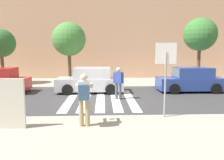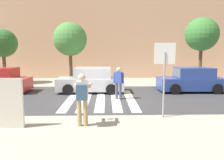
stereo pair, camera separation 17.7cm
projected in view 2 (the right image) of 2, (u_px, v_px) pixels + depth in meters
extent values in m
plane|color=#38383A|center=(101.00, 100.00, 11.50)|extent=(120.00, 120.00, 0.00)
cube|color=#9E998C|center=(94.00, 154.00, 5.35)|extent=(60.00, 6.00, 0.14)
cube|color=#9E998C|center=(103.00, 83.00, 17.43)|extent=(60.00, 4.80, 0.14)
cube|color=tan|center=(103.00, 38.00, 21.29)|extent=(56.00, 4.00, 7.72)
cube|color=silver|center=(71.00, 99.00, 11.66)|extent=(0.44, 5.20, 0.01)
cube|color=silver|center=(86.00, 99.00, 11.68)|extent=(0.44, 5.20, 0.01)
cube|color=silver|center=(101.00, 99.00, 11.70)|extent=(0.44, 5.20, 0.01)
cube|color=silver|center=(116.00, 99.00, 11.72)|extent=(0.44, 5.20, 0.01)
cube|color=silver|center=(130.00, 99.00, 11.74)|extent=(0.44, 5.20, 0.01)
cylinder|color=gray|center=(164.00, 85.00, 7.97)|extent=(0.07, 0.07, 2.40)
cube|color=white|center=(165.00, 53.00, 7.83)|extent=(0.76, 0.03, 0.76)
cube|color=red|center=(165.00, 53.00, 7.85)|extent=(0.66, 0.02, 0.66)
cylinder|color=tan|center=(79.00, 113.00, 7.10)|extent=(0.15, 0.15, 0.88)
cylinder|color=tan|center=(86.00, 113.00, 7.11)|extent=(0.15, 0.15, 0.88)
cube|color=silver|center=(82.00, 90.00, 7.01)|extent=(0.39, 0.25, 0.60)
sphere|color=beige|center=(82.00, 77.00, 6.95)|extent=(0.23, 0.23, 0.23)
cylinder|color=beige|center=(75.00, 85.00, 7.20)|extent=(0.12, 0.58, 0.10)
cylinder|color=beige|center=(90.00, 85.00, 7.22)|extent=(0.12, 0.58, 0.10)
cube|color=black|center=(83.00, 83.00, 7.38)|extent=(0.14, 0.10, 0.10)
cube|color=#335170|center=(81.00, 92.00, 6.79)|extent=(0.33, 0.21, 0.48)
cylinder|color=#474C60|center=(117.00, 91.00, 11.72)|extent=(0.15, 0.15, 0.88)
cylinder|color=#474C60|center=(120.00, 91.00, 11.66)|extent=(0.15, 0.15, 0.88)
cube|color=#33479E|center=(118.00, 77.00, 11.59)|extent=(0.43, 0.34, 0.60)
sphere|color=beige|center=(118.00, 69.00, 11.54)|extent=(0.23, 0.23, 0.23)
cylinder|color=#33479E|center=(114.00, 78.00, 11.66)|extent=(0.10, 0.10, 0.58)
cylinder|color=#33479E|center=(123.00, 78.00, 11.53)|extent=(0.10, 0.10, 0.58)
cube|color=slate|center=(13.00, 73.00, 13.48)|extent=(0.10, 1.50, 0.51)
cylinder|color=black|center=(10.00, 90.00, 12.76)|extent=(0.64, 0.22, 0.64)
cylinder|color=black|center=(22.00, 85.00, 14.44)|extent=(0.64, 0.22, 0.64)
cube|color=#B7BABF|center=(91.00, 84.00, 13.69)|extent=(4.10, 1.70, 0.76)
cube|color=#B7BABF|center=(93.00, 73.00, 13.60)|extent=(2.20, 1.56, 0.64)
cube|color=slate|center=(76.00, 73.00, 13.57)|extent=(0.10, 1.50, 0.54)
cube|color=slate|center=(108.00, 73.00, 13.62)|extent=(0.10, 1.50, 0.51)
cylinder|color=black|center=(68.00, 90.00, 12.84)|extent=(0.64, 0.22, 0.64)
cylinder|color=black|center=(73.00, 85.00, 14.53)|extent=(0.64, 0.22, 0.64)
cylinder|color=black|center=(111.00, 89.00, 12.91)|extent=(0.64, 0.22, 0.64)
cylinder|color=black|center=(111.00, 85.00, 14.59)|extent=(0.64, 0.22, 0.64)
cube|color=#284293|center=(191.00, 83.00, 13.85)|extent=(4.10, 1.70, 0.76)
cube|color=#284293|center=(194.00, 72.00, 13.76)|extent=(2.20, 1.56, 0.64)
cube|color=slate|center=(177.00, 72.00, 13.73)|extent=(0.10, 1.50, 0.54)
cube|color=slate|center=(209.00, 72.00, 13.78)|extent=(0.10, 1.50, 0.51)
cylinder|color=black|center=(175.00, 89.00, 13.00)|extent=(0.64, 0.22, 0.64)
cylinder|color=black|center=(167.00, 85.00, 14.69)|extent=(0.64, 0.22, 0.64)
cylinder|color=black|center=(217.00, 89.00, 13.07)|extent=(0.64, 0.22, 0.64)
cylinder|color=black|center=(205.00, 85.00, 14.75)|extent=(0.64, 0.22, 0.64)
cylinder|color=brown|center=(5.00, 68.00, 16.17)|extent=(0.24, 0.24, 2.39)
sphere|color=#2D662D|center=(3.00, 43.00, 15.93)|extent=(2.05, 2.05, 2.05)
cylinder|color=brown|center=(71.00, 67.00, 15.65)|extent=(0.24, 0.24, 2.56)
sphere|color=#47843D|center=(70.00, 39.00, 15.39)|extent=(2.36, 2.36, 2.36)
cylinder|color=brown|center=(200.00, 65.00, 15.86)|extent=(0.24, 0.24, 2.91)
sphere|color=#387533|center=(202.00, 34.00, 15.58)|extent=(2.37, 2.37, 2.37)
cube|color=beige|center=(6.00, 103.00, 6.87)|extent=(1.10, 0.10, 1.60)
cube|color=pink|center=(6.00, 103.00, 6.93)|extent=(0.96, 0.02, 1.46)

